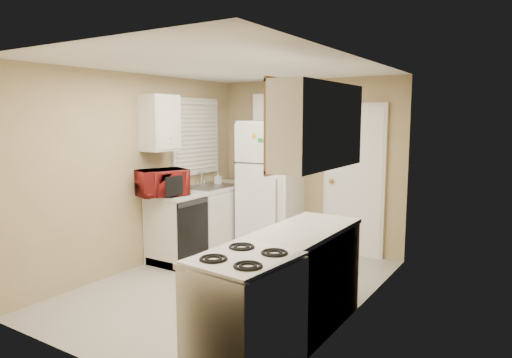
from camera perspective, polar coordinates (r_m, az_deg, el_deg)
The scene contains 19 objects.
floor at distance 5.24m, azimuth -3.01°, elevation -13.19°, with size 3.80×3.80×0.00m, color beige.
ceiling at distance 4.93m, azimuth -3.21°, elevation 13.88°, with size 3.80×3.80×0.00m, color white.
wall_left at distance 5.86m, azimuth -14.32°, elevation 0.91°, with size 3.80×3.80×0.00m, color tan.
wall_right at distance 4.29m, azimuth 12.31°, elevation -1.43°, with size 3.80×3.80×0.00m, color tan.
wall_back at distance 6.57m, azimuth 6.55°, elevation 1.81°, with size 2.80×2.80×0.00m, color tan.
wall_front at distance 3.59m, azimuth -21.01°, elevation -3.55°, with size 2.80×2.80×0.00m, color tan.
left_counter at distance 6.44m, azimuth -6.40°, elevation -5.07°, with size 0.60×1.80×0.90m, color silver.
dishwasher at distance 5.80m, azimuth -7.89°, elevation -6.12°, with size 0.03×0.58×0.72m, color black.
sink at distance 6.48m, azimuth -5.62°, elevation -1.29°, with size 0.54×0.74×0.16m, color gray.
microwave at distance 5.79m, azimuth -11.73°, elevation -0.59°, with size 0.33×0.59×0.40m, color maroon.
soap_bottle at distance 6.67m, azimuth -4.77°, elevation 0.19°, with size 0.08×0.08×0.17m, color silver.
window_blinds at distance 6.57m, azimuth -7.51°, elevation 5.29°, with size 0.10×0.98×1.08m, color silver.
upper_cabinet_left at distance 5.87m, azimuth -11.94°, elevation 6.87°, with size 0.30×0.45×0.70m, color silver.
refrigerator at distance 6.49m, azimuth 1.99°, elevation -0.78°, with size 0.75×0.73×1.82m, color white.
cabinet_over_fridge at distance 6.59m, azimuth 2.92°, elevation 8.83°, with size 0.70×0.30×0.40m, color silver.
interior_door at distance 6.29m, azimuth 12.12°, elevation -0.23°, with size 0.86×0.06×2.08m, color white.
right_counter at distance 3.90m, azimuth 3.52°, elevation -13.64°, with size 0.60×2.00×0.90m, color silver.
stove at distance 3.37m, azimuth -1.41°, elevation -17.33°, with size 0.59×0.73×0.89m, color white.
upper_cabinet_right at distance 3.84m, azimuth 7.85°, elevation 6.61°, with size 0.30×1.20×0.70m, color silver.
Camera 1 is at (2.84, -3.99, 1.87)m, focal length 32.00 mm.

